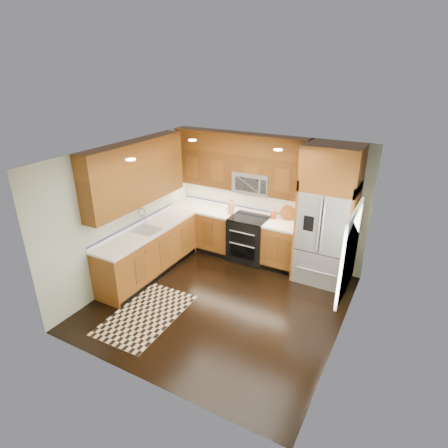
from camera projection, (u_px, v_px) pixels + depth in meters
The scene contains 16 objects.
ground at pixel (220, 302), 6.54m from camera, with size 4.00×4.00×0.00m, color black.
wall_back at pixel (268, 198), 7.62m from camera, with size 4.00×0.02×2.60m, color beige.
wall_left at pixel (126, 213), 6.89m from camera, with size 0.02×4.00×2.60m, color beige.
wall_right at pixel (347, 265), 5.14m from camera, with size 0.02×4.00×2.60m, color beige.
window at pixel (349, 252), 5.27m from camera, with size 0.04×1.10×1.30m.
base_cabinets at pixel (189, 244), 7.62m from camera, with size 2.85×3.00×0.90m.
countertop at pixel (197, 222), 7.46m from camera, with size 2.86×3.01×0.04m.
upper_cabinets at pixel (195, 167), 7.10m from camera, with size 2.85×3.00×1.15m.
range at pixel (249, 239), 7.80m from camera, with size 0.76×0.67×0.95m.
microwave at pixel (253, 182), 7.43m from camera, with size 0.76×0.40×0.42m.
refrigerator at pixel (327, 216), 6.75m from camera, with size 0.98×0.75×2.60m.
sink_faucet at pixel (146, 227), 7.08m from camera, with size 0.54×0.44×0.37m.
rug at pixel (146, 315), 6.21m from camera, with size 0.99×1.66×0.01m, color black.
knife_block at pixel (231, 208), 7.78m from camera, with size 0.15×0.18×0.31m.
utensil_crock at pixel (273, 214), 7.53m from camera, with size 0.13×0.13×0.31m.
cutting_board at pixel (287, 219), 7.51m from camera, with size 0.31×0.31×0.02m, color brown.
Camera 1 is at (2.66, -4.74, 3.88)m, focal length 30.00 mm.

